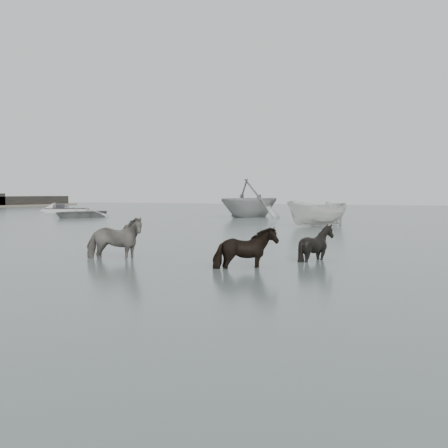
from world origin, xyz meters
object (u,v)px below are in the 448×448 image
Objects in this scene: pony_black at (316,236)px; pony_dark at (246,242)px; pony_pinto at (114,233)px; rowboat_lead at (79,211)px.

pony_dark is at bearing 129.48° from pony_black.
rowboat_lead is (-17.14, 19.99, -0.26)m from pony_pinto.
pony_pinto is at bearing 109.51° from pony_dark.
pony_dark is 2.63m from pony_black.
pony_pinto is at bearing 84.98° from pony_black.
rowboat_lead is (-22.30, 18.00, -0.20)m from pony_black.
pony_dark is 0.99× the size of pony_black.
pony_black is at bearing 0.77° from pony_dark.
rowboat_lead is at bearing 22.75° from pony_pinto.
pony_dark is at bearing -34.31° from rowboat_lead.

